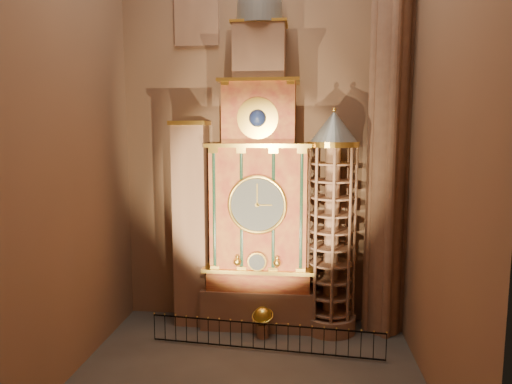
# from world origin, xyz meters

# --- Properties ---
(floor) EXTENTS (14.00, 14.00, 0.00)m
(floor) POSITION_xyz_m (0.00, 0.00, 0.00)
(floor) COLOR #383330
(floor) RESTS_ON ground
(wall_back) EXTENTS (22.00, 0.00, 22.00)m
(wall_back) POSITION_xyz_m (0.00, 6.00, 11.00)
(wall_back) COLOR #89634A
(wall_back) RESTS_ON floor
(wall_left) EXTENTS (0.00, 22.00, 22.00)m
(wall_left) POSITION_xyz_m (-7.00, 0.00, 11.00)
(wall_left) COLOR #89634A
(wall_left) RESTS_ON floor
(wall_right) EXTENTS (0.00, 22.00, 22.00)m
(wall_right) POSITION_xyz_m (7.00, 0.00, 11.00)
(wall_right) COLOR #89634A
(wall_right) RESTS_ON floor
(astronomical_clock) EXTENTS (5.60, 2.41, 16.70)m
(astronomical_clock) POSITION_xyz_m (0.00, 4.96, 6.68)
(astronomical_clock) COLOR #8C634C
(astronomical_clock) RESTS_ON floor
(portrait_tower) EXTENTS (1.80, 1.60, 10.20)m
(portrait_tower) POSITION_xyz_m (-3.40, 4.98, 5.15)
(portrait_tower) COLOR #8C634C
(portrait_tower) RESTS_ON floor
(stair_turret) EXTENTS (2.50, 2.50, 10.80)m
(stair_turret) POSITION_xyz_m (3.50, 4.70, 5.27)
(stair_turret) COLOR #8C634C
(stair_turret) RESTS_ON floor
(gothic_pier) EXTENTS (2.04, 2.04, 22.00)m
(gothic_pier) POSITION_xyz_m (6.10, 5.00, 11.00)
(gothic_pier) COLOR #8C634C
(gothic_pier) RESTS_ON floor
(celestial_globe) EXTENTS (1.23, 1.19, 1.49)m
(celestial_globe) POSITION_xyz_m (0.30, 3.56, 0.90)
(celestial_globe) COLOR #8C634C
(celestial_globe) RESTS_ON floor
(iron_railing) EXTENTS (10.37, 0.98, 1.24)m
(iron_railing) POSITION_xyz_m (0.52, 2.16, 0.68)
(iron_railing) COLOR black
(iron_railing) RESTS_ON floor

